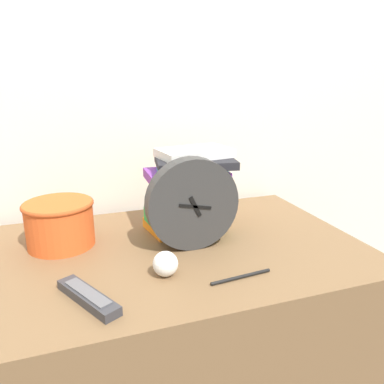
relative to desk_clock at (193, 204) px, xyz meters
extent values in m
cube|color=silver|center=(-0.09, 0.41, 0.33)|extent=(6.00, 0.04, 2.40)
cube|color=brown|center=(-0.09, 0.02, -0.50)|extent=(1.10, 0.64, 0.75)
cylinder|color=#333333|center=(0.00, 0.00, 0.00)|extent=(0.24, 0.05, 0.24)
cylinder|color=silver|center=(0.00, -0.01, 0.00)|extent=(0.21, 0.01, 0.21)
cube|color=black|center=(0.00, -0.02, 0.00)|extent=(0.03, 0.01, 0.06)
cube|color=black|center=(0.00, -0.02, 0.00)|extent=(0.09, 0.01, 0.02)
cylinder|color=black|center=(0.00, -0.02, 0.00)|extent=(0.01, 0.01, 0.01)
cube|color=orange|center=(0.02, 0.14, -0.11)|extent=(0.24, 0.17, 0.03)
cube|color=green|center=(0.02, 0.11, -0.07)|extent=(0.24, 0.15, 0.04)
cube|color=red|center=(0.04, 0.14, -0.03)|extent=(0.23, 0.16, 0.04)
cube|color=yellow|center=(0.05, 0.14, 0.01)|extent=(0.22, 0.14, 0.04)
cube|color=#7A3899|center=(0.03, 0.14, 0.04)|extent=(0.23, 0.15, 0.03)
cube|color=#2D9ED1|center=(0.03, 0.11, 0.07)|extent=(0.21, 0.17, 0.02)
cube|color=#232328|center=(0.04, 0.11, 0.09)|extent=(0.24, 0.20, 0.02)
cube|color=white|center=(0.05, 0.12, 0.11)|extent=(0.22, 0.16, 0.02)
cylinder|color=#E05623|center=(-0.33, 0.13, -0.06)|extent=(0.18, 0.18, 0.12)
torus|color=#B3451C|center=(-0.33, 0.13, -0.01)|extent=(0.18, 0.18, 0.01)
cube|color=#333338|center=(-0.28, -0.17, -0.11)|extent=(0.12, 0.18, 0.02)
cube|color=#59595E|center=(-0.28, -0.17, -0.10)|extent=(0.09, 0.13, 0.00)
sphere|color=white|center=(-0.11, -0.12, -0.09)|extent=(0.06, 0.06, 0.06)
cylinder|color=black|center=(0.05, -0.19, -0.12)|extent=(0.15, 0.02, 0.01)
camera|label=1|loc=(-0.30, -0.87, 0.31)|focal=35.00mm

